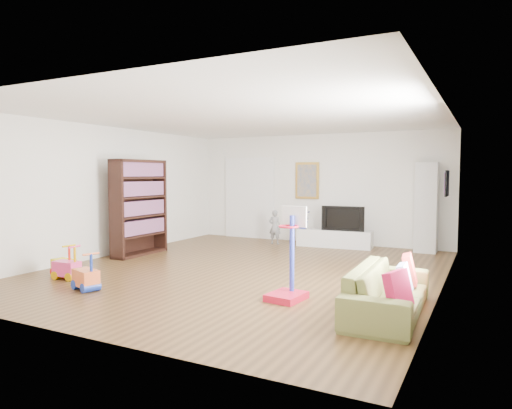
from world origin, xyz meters
The scene contains 25 objects.
floor centered at (0.00, 0.00, 0.00)m, with size 6.50×7.50×0.00m, color brown.
ceiling centered at (0.00, 0.00, 2.70)m, with size 6.50×7.50×0.00m, color white.
wall_back centered at (0.00, 3.75, 1.35)m, with size 6.50×0.00×2.70m, color silver.
wall_front centered at (0.00, -3.75, 1.35)m, with size 6.50×0.00×2.70m, color silver.
wall_left centered at (-3.25, 0.00, 1.35)m, with size 0.00×7.50×2.70m, color silver.
wall_right centered at (3.25, 0.00, 1.35)m, with size 0.00×7.50×2.70m, color silver.
navy_accent centered at (3.23, 1.40, 1.85)m, with size 0.01×3.20×1.70m, color black.
olive_wainscot centered at (3.23, 1.40, 0.50)m, with size 0.01×3.20×1.00m, color brown.
doorway centered at (-1.90, 3.71, 1.05)m, with size 1.45×0.06×2.10m, color white.
painting_back centered at (-0.25, 3.71, 1.55)m, with size 0.62×0.06×0.92m, color gold.
artwork_right centered at (3.17, 1.60, 1.55)m, with size 0.04×0.56×0.46m, color #7F3F8C.
media_console centered at (0.63, 3.20, 0.20)m, with size 1.74×0.43×0.41m, color silver.
tall_cabinet centered at (2.62, 3.46, 0.98)m, with size 0.46×0.46×1.97m, color silver.
bookshelf centered at (-2.74, 0.33, 1.01)m, with size 0.36×1.38×2.01m, color black.
sofa centered at (2.77, -1.47, 0.29)m, with size 1.98×0.78×0.58m, color olive.
basketball_hoop centered at (1.42, -1.46, 0.64)m, with size 0.44×0.53×1.28m, color red.
ride_on_yellow centered at (-2.48, -1.84, 0.27)m, with size 0.40×0.25×0.54m, color #DFC800.
ride_on_orange centered at (-1.43, -2.32, 0.29)m, with size 0.43×0.26×0.57m, color orange.
ride_on_pink centered at (-2.25, -1.97, 0.28)m, with size 0.42×0.26×0.56m, color #FF3B87.
child centered at (-0.81, 3.00, 0.42)m, with size 0.31×0.20×0.84m, color gray.
tv centered at (0.85, 3.21, 0.69)m, with size 0.99×0.13×0.57m, color black.
vase_plant centered at (-0.13, 3.18, 0.62)m, with size 0.39×0.33×0.43m, color #202F97.
pillow_left centered at (2.99, -2.03, 0.46)m, with size 0.11×0.41×0.41m, color #B31341.
pillow_center centered at (2.97, -1.45, 0.46)m, with size 0.09×0.35×0.35m, color white.
pillow_right centered at (2.94, -0.89, 0.46)m, with size 0.10×0.40×0.40m, color #AC2B27.
Camera 1 is at (3.84, -7.08, 1.71)m, focal length 32.00 mm.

